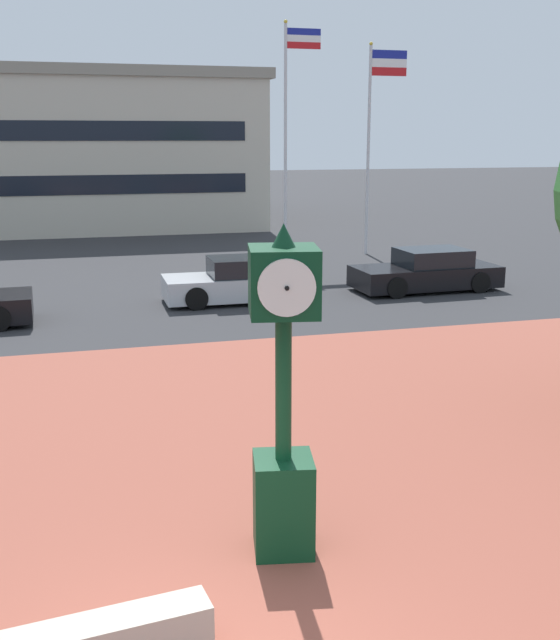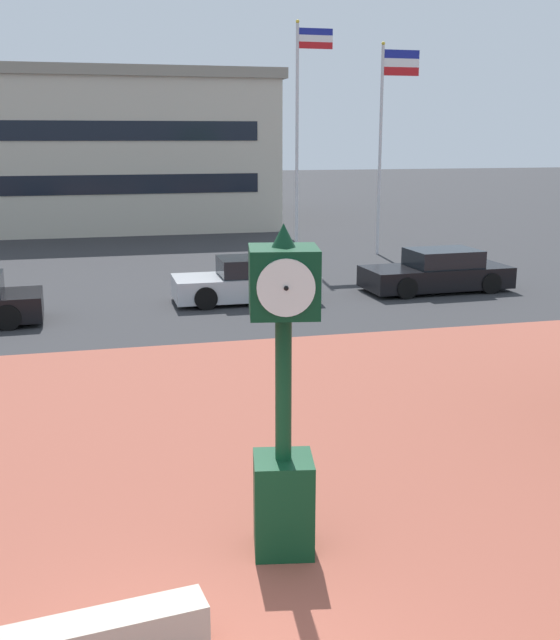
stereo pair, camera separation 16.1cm
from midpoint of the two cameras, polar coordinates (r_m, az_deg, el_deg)
plaza_brick_paving at (r=10.43m, az=-9.03°, el=-13.18°), size 44.00×15.45×0.01m
street_clock at (r=8.53m, az=-0.29°, el=-6.27°), size 0.85×0.88×3.77m
car_street_mid at (r=22.13m, az=-3.39°, el=2.83°), size 4.11×1.85×1.28m
car_street_far at (r=24.16m, az=10.68°, el=3.53°), size 4.56×2.08×1.28m
flagpole_primary at (r=30.10m, az=0.45°, el=14.19°), size 1.43×0.14×8.84m
flagpole_secondary at (r=31.20m, az=6.76°, el=13.73°), size 1.57×0.14×8.16m
civic_building at (r=44.90m, az=-19.53°, el=11.83°), size 25.64×15.58×7.85m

